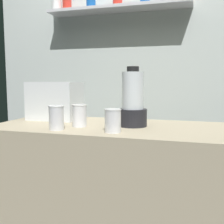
# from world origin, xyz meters

# --- Properties ---
(counter) EXTENTS (1.40, 0.64, 0.90)m
(counter) POSITION_xyz_m (0.00, 0.00, 0.45)
(counter) COLOR tan
(counter) RESTS_ON ground_plane
(back_wall_unit) EXTENTS (2.60, 0.24, 2.50)m
(back_wall_unit) POSITION_xyz_m (-0.01, 0.77, 1.27)
(back_wall_unit) COLOR silver
(back_wall_unit) RESTS_ON ground_plane
(carrot_display_bin) EXTENTS (0.33, 0.24, 0.25)m
(carrot_display_bin) POSITION_xyz_m (-0.44, 0.15, 0.98)
(carrot_display_bin) COLOR white
(carrot_display_bin) RESTS_ON counter
(blender_pitcher) EXTENTS (0.17, 0.17, 0.34)m
(blender_pitcher) POSITION_xyz_m (0.12, 0.02, 1.04)
(blender_pitcher) COLOR black
(blender_pitcher) RESTS_ON counter
(juice_cup_pomegranate_far_left) EXTENTS (0.08, 0.08, 0.13)m
(juice_cup_pomegranate_far_left) POSITION_xyz_m (-0.25, -0.22, 0.96)
(juice_cup_pomegranate_far_left) COLOR white
(juice_cup_pomegranate_far_left) RESTS_ON counter
(juice_cup_mango_left) EXTENTS (0.09, 0.09, 0.13)m
(juice_cup_mango_left) POSITION_xyz_m (-0.17, -0.09, 0.96)
(juice_cup_mango_left) COLOR white
(juice_cup_mango_left) RESTS_ON counter
(juice_cup_orange_middle) EXTENTS (0.09, 0.09, 0.12)m
(juice_cup_orange_middle) POSITION_xyz_m (0.06, -0.20, 0.95)
(juice_cup_orange_middle) COLOR white
(juice_cup_orange_middle) RESTS_ON counter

